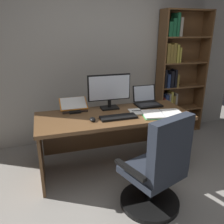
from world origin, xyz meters
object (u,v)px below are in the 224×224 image
desk (112,127)px  computer_mouse (93,119)px  laptop (147,101)px  monitor (109,91)px  pen (137,111)px  notepad (136,112)px  reading_stand_with_book (74,105)px  office_chair (158,172)px  bookshelf (176,75)px  open_binder (163,114)px  keyboard (118,117)px

desk → computer_mouse: 0.42m
laptop → computer_mouse: laptop is taller
monitor → pen: (0.29, -0.23, -0.21)m
notepad → reading_stand_with_book: bearing=158.2°
office_chair → notepad: bearing=63.4°
office_chair → laptop: office_chair is taller
computer_mouse → notepad: 0.59m
computer_mouse → laptop: bearing=24.1°
desk → laptop: (0.53, 0.16, 0.25)m
computer_mouse → reading_stand_with_book: (-0.15, 0.42, 0.05)m
monitor → reading_stand_with_book: (-0.45, 0.06, -0.15)m
laptop → reading_stand_with_book: size_ratio=0.96×
bookshelf → monitor: (-1.32, -0.61, -0.02)m
computer_mouse → open_binder: (0.83, -0.05, -0.01)m
monitor → reading_stand_with_book: bearing=172.5°
laptop → open_binder: (0.01, -0.42, -0.04)m
notepad → computer_mouse: bearing=-166.4°
computer_mouse → open_binder: size_ratio=0.20×
laptop → monitor: bearing=-179.6°
reading_stand_with_book → open_binder: reading_stand_with_book is taller
notepad → pen: pen is taller
bookshelf → office_chair: bookshelf is taller
computer_mouse → monitor: bearing=50.6°
laptop → keyboard: laptop is taller
office_chair → monitor: monitor is taller
office_chair → monitor: (-0.17, 1.04, 0.54)m
monitor → computer_mouse: size_ratio=5.25×
reading_stand_with_book → keyboard: bearing=-43.6°
laptop → notepad: 0.35m
monitor → pen: 0.43m
monitor → computer_mouse: 0.52m
bookshelf → reading_stand_with_book: (-1.76, -0.55, -0.17)m
desk → open_binder: open_binder is taller
pen → computer_mouse: bearing=-166.9°
bookshelf → keyboard: bearing=-143.6°
bookshelf → monitor: 1.45m
laptop → pen: bearing=-135.1°
notepad → keyboard: bearing=-153.1°
desk → bookshelf: size_ratio=0.92×
open_binder → pen: (-0.24, 0.19, 0.00)m
monitor → keyboard: (0.00, -0.37, -0.21)m
notepad → pen: size_ratio=1.50×
desk → bookshelf: 1.59m
keyboard → open_binder: same height
bookshelf → pen: size_ratio=14.11×
desk → reading_stand_with_book: (-0.43, 0.21, 0.27)m
notepad → bookshelf: bearing=38.5°
reading_stand_with_book → pen: 0.79m
keyboard → reading_stand_with_book: reading_stand_with_book is taller
office_chair → bookshelf: bearing=35.5°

